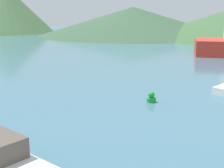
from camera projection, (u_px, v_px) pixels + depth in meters
The scene contains 3 objects.
buoy_marker at pixel (151, 98), 20.11m from camera, with size 0.60×0.60×0.69m.
hill_west at pixel (4, 8), 91.42m from camera, with size 29.00×29.00×14.21m.
hill_central at pixel (133, 21), 81.58m from camera, with size 49.16×49.16×7.26m.
Camera 1 is at (6.44, -4.17, 5.60)m, focal length 50.00 mm.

